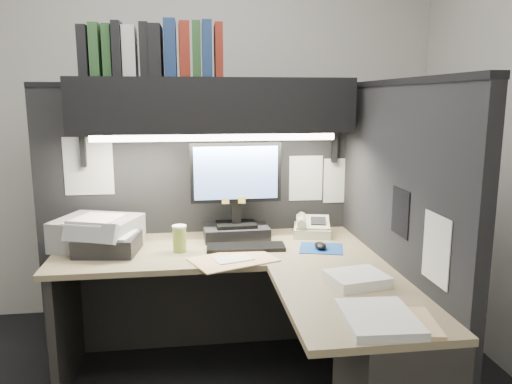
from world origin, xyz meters
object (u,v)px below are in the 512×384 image
overhead_shelf (213,105)px  monitor (236,201)px  coffee_cup (180,240)px  desk (291,340)px  printer (97,233)px  notebook_stack (108,244)px  keyboard (246,247)px  telephone (312,228)px

overhead_shelf → monitor: bearing=-13.5°
monitor → coffee_cup: monitor is taller
desk → monitor: (-0.18, 0.72, 0.51)m
desk → printer: (-0.95, 0.65, 0.37)m
printer → overhead_shelf: bearing=28.8°
monitor → notebook_stack: bearing=-166.8°
notebook_stack → keyboard: bearing=-2.6°
keyboard → printer: size_ratio=1.03×
notebook_stack → desk: bearing=-31.4°
overhead_shelf → telephone: 0.93m
monitor → coffee_cup: 0.42m
coffee_cup → desk: bearing=-45.2°
monitor → telephone: 0.49m
keyboard → notebook_stack: notebook_stack is taller
telephone → keyboard: bearing=-138.7°
desk → overhead_shelf: bearing=111.8°
overhead_shelf → keyboard: bearing=-58.3°
desk → overhead_shelf: (-0.30, 0.75, 1.06)m
monitor → keyboard: bearing=-83.4°
printer → telephone: bearing=23.8°
monitor → keyboard: 0.31m
keyboard → coffee_cup: (-0.36, 0.00, 0.06)m
telephone → notebook_stack: notebook_stack is taller
overhead_shelf → monitor: overhead_shelf is taller
overhead_shelf → coffee_cup: 0.77m
monitor → overhead_shelf: bearing=165.0°
monitor → notebook_stack: (-0.70, -0.18, -0.18)m
monitor → telephone: monitor is taller
coffee_cup → notebook_stack: coffee_cup is taller
desk → printer: size_ratio=4.13×
printer → notebook_stack: bearing=-37.9°
overhead_shelf → printer: bearing=-171.1°
overhead_shelf → notebook_stack: 0.95m
printer → notebook_stack: (0.07, -0.11, -0.04)m
overhead_shelf → telephone: (0.58, -0.02, -0.73)m
desk → telephone: 0.85m
telephone → printer: (-1.23, -0.08, 0.04)m
overhead_shelf → monitor: 0.56m
monitor → keyboard: monitor is taller
overhead_shelf → printer: (-0.65, -0.10, -0.69)m
desk → telephone: size_ratio=7.54×
overhead_shelf → keyboard: (0.15, -0.25, -0.76)m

